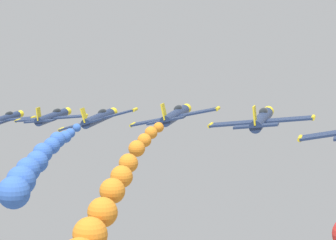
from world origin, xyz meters
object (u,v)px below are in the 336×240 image
airplane_right_inner (99,118)px  airplane_left_outer (176,115)px  airplane_lead (5,119)px  airplane_right_outer (262,119)px  airplane_left_inner (53,117)px

airplane_right_inner → airplane_left_outer: size_ratio=1.00×
airplane_lead → airplane_left_outer: size_ratio=1.00×
airplane_lead → airplane_right_outer: 52.03m
airplane_left_inner → airplane_right_inner: 12.71m
airplane_right_inner → airplane_right_outer: 25.32m
airplane_right_inner → airplane_left_outer: (10.38, -5.95, 1.51)m
airplane_right_inner → airplane_lead: bearing=138.8°
airplane_lead → airplane_left_inner: bearing=-39.1°
airplane_left_outer → airplane_right_outer: size_ratio=1.00×
airplane_left_inner → airplane_left_outer: (19.53, -14.66, 2.88)m
airplane_left_inner → airplane_right_outer: bearing=-38.5°
airplane_left_outer → airplane_right_outer: airplane_right_outer is taller
airplane_right_inner → airplane_left_inner: bearing=136.4°
airplane_left_outer → airplane_right_outer: bearing=-41.6°
airplane_lead → airplane_left_inner: size_ratio=1.00×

